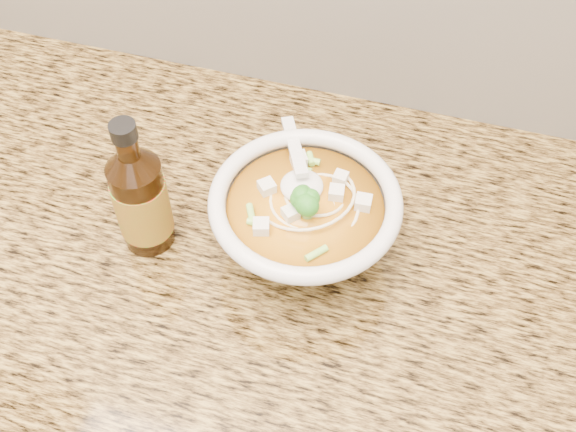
# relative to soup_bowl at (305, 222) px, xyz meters

# --- Properties ---
(cabinet) EXTENTS (4.00, 0.65, 0.86)m
(cabinet) POSITION_rel_soup_bowl_xyz_m (-0.20, -0.03, -0.52)
(cabinet) COLOR black
(cabinet) RESTS_ON ground
(counter_slab) EXTENTS (4.00, 0.68, 0.04)m
(counter_slab) POSITION_rel_soup_bowl_xyz_m (-0.20, -0.03, -0.07)
(counter_slab) COLOR olive
(counter_slab) RESTS_ON cabinet
(soup_bowl) EXTENTS (0.22, 0.24, 0.12)m
(soup_bowl) POSITION_rel_soup_bowl_xyz_m (0.00, 0.00, 0.00)
(soup_bowl) COLOR silver
(soup_bowl) RESTS_ON counter_slab
(hot_sauce_bottle) EXTENTS (0.07, 0.07, 0.19)m
(hot_sauce_bottle) POSITION_rel_soup_bowl_xyz_m (-0.18, -0.04, 0.02)
(hot_sauce_bottle) COLOR #361C07
(hot_sauce_bottle) RESTS_ON counter_slab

